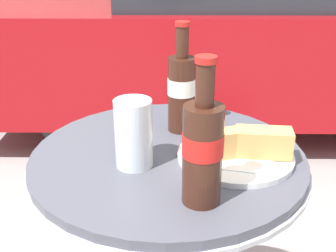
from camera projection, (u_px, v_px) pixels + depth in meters
bistro_table at (168, 240)px, 0.99m from camera, size 0.59×0.59×0.74m
cola_bottle_left at (203, 148)px, 0.69m from camera, size 0.07×0.07×0.26m
cola_bottle_right at (182, 90)px, 0.97m from camera, size 0.07×0.07×0.26m
drinking_glass at (134, 136)px, 0.82m from camera, size 0.07×0.07×0.14m
lunch_plate_near at (239, 151)px, 0.86m from camera, size 0.24×0.24×0.07m
parked_car at (296, 25)px, 2.86m from camera, size 4.13×1.68×1.31m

